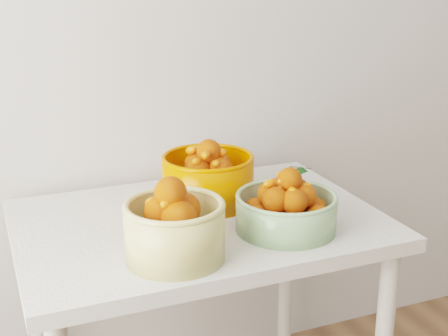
{
  "coord_description": "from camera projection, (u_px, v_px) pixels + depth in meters",
  "views": [
    {
      "loc": [
        -0.99,
        0.09,
        1.43
      ],
      "look_at": [
        -0.41,
        1.51,
        0.92
      ],
      "focal_mm": 50.0,
      "sensor_mm": 36.0,
      "label": 1
    }
  ],
  "objects": [
    {
      "name": "bowl_cream",
      "position": [
        175.0,
        228.0,
        1.48
      ],
      "size": [
        0.32,
        0.32,
        0.21
      ],
      "rotation": [
        0.0,
        0.0,
        0.43
      ],
      "color": "#D0C173",
      "rests_on": "table"
    },
    {
      "name": "table",
      "position": [
        200.0,
        249.0,
        1.77
      ],
      "size": [
        1.0,
        0.7,
        0.75
      ],
      "color": "silver",
      "rests_on": "ground"
    },
    {
      "name": "bowl_orange",
      "position": [
        208.0,
        178.0,
        1.83
      ],
      "size": [
        0.29,
        0.29,
        0.19
      ],
      "rotation": [
        0.0,
        0.0,
        -0.07
      ],
      "color": "#DD5900",
      "rests_on": "table"
    },
    {
      "name": "bowl_green",
      "position": [
        286.0,
        209.0,
        1.65
      ],
      "size": [
        0.34,
        0.34,
        0.17
      ],
      "rotation": [
        0.0,
        0.0,
        -0.29
      ],
      "color": "#8FB981",
      "rests_on": "table"
    }
  ]
}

